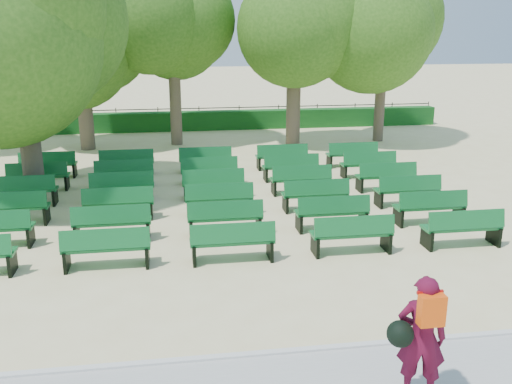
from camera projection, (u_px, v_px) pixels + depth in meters
ground at (193, 225)px, 14.52m from camera, size 120.00×120.00×0.00m
curb at (213, 359)px, 8.57m from camera, size 30.00×0.12×0.10m
hedge at (179, 121)px, 27.68m from camera, size 26.00×0.70×0.90m
fence at (179, 129)px, 28.18m from camera, size 26.00×0.10×1.02m
tree_line at (182, 147)px, 24.01m from camera, size 21.80×6.80×7.04m
bench_array at (169, 204)px, 15.89m from camera, size 1.85×0.71×1.14m
tree_among at (17, 26)px, 15.27m from camera, size 5.23×5.23×7.26m
person at (420, 336)px, 7.45m from camera, size 0.88×0.61×1.76m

